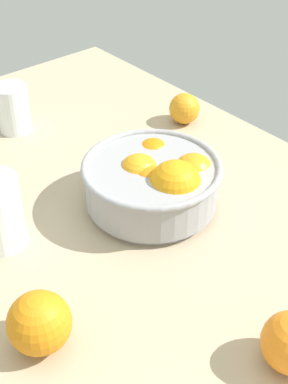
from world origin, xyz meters
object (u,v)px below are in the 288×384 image
(loose_orange_1, at_px, (39,323))
(loose_orange_2, at_px, (184,109))
(juice_glass, at_px, (13,110))
(fruit_bowl, at_px, (156,181))

(loose_orange_1, bearing_deg, loose_orange_2, 119.00)
(loose_orange_2, bearing_deg, juice_glass, -125.53)
(loose_orange_2, bearing_deg, fruit_bowl, -53.27)
(loose_orange_1, bearing_deg, fruit_bowl, 112.05)
(juice_glass, xyz_separation_m, loose_orange_2, (0.21, 0.29, -0.01))
(loose_orange_1, distance_m, loose_orange_2, 0.62)
(fruit_bowl, xyz_separation_m, loose_orange_2, (-0.18, 0.24, -0.02))
(fruit_bowl, relative_size, loose_orange_1, 2.81)
(juice_glass, distance_m, loose_orange_1, 0.57)
(juice_glass, height_order, loose_orange_1, juice_glass)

